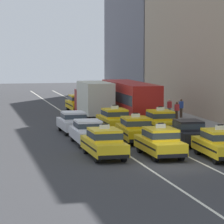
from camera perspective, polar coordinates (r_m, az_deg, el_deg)
The scene contains 19 objects.
ground_plane at distance 32.67m, azimuth 5.94°, elevation -4.99°, with size 160.00×160.00×0.00m, color #353538.
lane_stripe_left_center at distance 51.47m, azimuth -3.07°, elevation -0.99°, with size 0.14×80.00×0.01m, color silver.
lane_stripe_center_right at distance 52.12m, azimuth 0.40°, elevation -0.90°, with size 0.14×80.00×0.01m, color silver.
sidewalk_curb at distance 49.04m, azimuth 8.16°, elevation -1.30°, with size 4.00×90.00×0.15m, color gray.
taxi_left_nearest at distance 34.82m, azimuth -0.73°, elevation -2.82°, with size 1.90×4.59×1.96m.
sedan_left_second at distance 39.73m, azimuth -2.24°, elevation -1.79°, with size 1.77×4.31×1.58m.
sedan_left_third at distance 45.08m, azimuth -3.60°, elevation -0.88°, with size 1.84×4.33×1.58m.
taxi_center_nearest at distance 35.25m, azimuth 4.44°, elevation -2.73°, with size 1.85×4.57×1.96m.
taxi_center_second at distance 40.66m, azimuth 2.16°, elevation -1.57°, with size 2.03×4.64×1.96m.
taxi_center_third at distance 46.30m, azimuth 0.22°, elevation -0.66°, with size 1.90×4.59×1.96m.
box_truck_center_fourth at distance 54.00m, azimuth -1.72°, elevation 1.23°, with size 2.33×6.97×3.27m.
taxi_center_fifth at distance 60.35m, azimuth -3.14°, elevation 0.85°, with size 1.87×4.58×1.96m.
taxi_right_nearest at distance 34.97m, azimuth 9.87°, elevation -2.87°, with size 2.00×4.63×1.96m.
sedan_right_second at distance 39.89m, azimuth 7.02°, elevation -1.80°, with size 1.94×4.37×1.58m.
taxi_right_third at distance 45.23m, azimuth 4.44°, elevation -0.83°, with size 1.91×4.60×1.96m.
bus_right_fourth at distance 53.68m, azimuth 1.68°, elevation 1.25°, with size 2.56×11.21×3.22m.
pedestrian_mid_block at distance 54.18m, azimuth 6.39°, elevation 0.36°, with size 0.36×0.24×1.63m.
pedestrian_by_storefront at distance 54.56m, azimuth 5.32°, elevation 0.38°, with size 0.36×0.24×1.58m.
pedestrian_trailing at distance 50.92m, azimuth 5.99°, elevation 0.03°, with size 0.36×0.24×1.66m.
Camera 1 is at (-10.56, -30.31, 6.13)m, focal length 99.24 mm.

